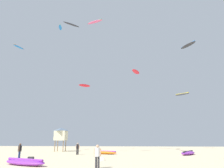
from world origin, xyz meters
TOP-DOWN VIEW (x-y plane):
  - person_foreground at (0.28, 3.70)m, footprint 0.55×0.38m
  - person_midground at (-4.93, 18.68)m, footprint 0.53×0.36m
  - person_right at (-9.16, 10.38)m, footprint 0.37×0.55m
  - kite_grounded_near at (-1.21, 20.14)m, footprint 4.03×2.96m
  - kite_grounded_mid at (-5.91, 5.04)m, footprint 4.60×3.12m
  - kite_grounded_far at (10.38, 19.73)m, footprint 3.36×4.65m
  - lifeguard_tower at (-10.20, 27.13)m, footprint 2.30×2.30m
  - cooler_box at (-0.39, 10.34)m, footprint 0.56×0.36m
  - gear_bag at (-7.69, 10.04)m, footprint 0.56×0.36m
  - kite_aloft_0 at (14.91, 41.39)m, footprint 3.50×3.32m
  - kite_aloft_1 at (-11.82, 27.90)m, footprint 1.27×2.39m
  - kite_aloft_2 at (-6.93, 19.49)m, footprint 2.77×2.67m
  - kite_aloft_3 at (3.67, 30.70)m, footprint 2.10×3.63m
  - kite_aloft_4 at (15.36, 33.97)m, footprint 3.26×4.51m
  - kite_aloft_5 at (-4.73, 29.00)m, footprint 3.83×2.52m
  - kite_aloft_6 at (-18.67, 24.69)m, footprint 1.48×2.62m
  - kite_aloft_7 at (-5.37, 23.80)m, footprint 2.04×1.73m

SIDE VIEW (x-z plane):
  - cooler_box at x=-0.39m, z-range 0.00..0.32m
  - gear_bag at x=-7.69m, z-range 0.00..0.32m
  - kite_grounded_near at x=-1.21m, z-range -0.02..0.48m
  - kite_grounded_mid at x=-5.91m, z-range -0.03..0.55m
  - kite_grounded_far at x=10.38m, z-range -0.02..0.55m
  - person_midground at x=-4.93m, z-range 0.13..1.74m
  - person_right at x=-9.16m, z-range 0.14..1.80m
  - person_foreground at x=0.28m, z-range 0.14..1.81m
  - lifeguard_tower at x=-10.20m, z-range 0.98..5.13m
  - kite_aloft_7 at x=-5.37m, z-range 10.93..11.44m
  - kite_aloft_0 at x=14.91m, z-range 12.41..13.17m
  - kite_aloft_3 at x=3.67m, z-range 15.30..15.77m
  - kite_aloft_6 at x=-18.67m, z-range 19.12..19.52m
  - kite_aloft_2 at x=-6.93m, z-range 20.28..20.98m
  - kite_aloft_4 at x=15.36m, z-range 22.06..22.63m
  - kite_aloft_1 at x=-11.82m, z-range 24.61..24.97m
  - kite_aloft_5 at x=-4.73m, z-range 26.04..26.62m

